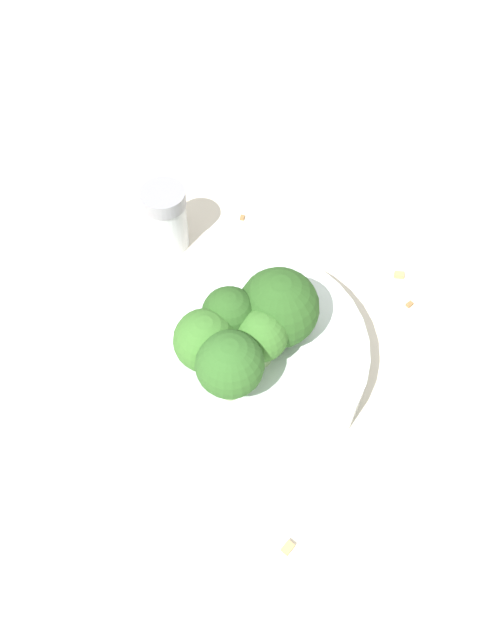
# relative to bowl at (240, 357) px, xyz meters

# --- Properties ---
(ground_plane) EXTENTS (3.00, 3.00, 0.00)m
(ground_plane) POSITION_rel_bowl_xyz_m (0.00, 0.00, -0.02)
(ground_plane) COLOR beige
(bowl) EXTENTS (0.19, 0.19, 0.04)m
(bowl) POSITION_rel_bowl_xyz_m (0.00, 0.00, 0.00)
(bowl) COLOR silver
(bowl) RESTS_ON ground_plane
(broccoli_floret_0) EXTENTS (0.04, 0.04, 0.05)m
(broccoli_floret_0) POSITION_rel_bowl_xyz_m (-0.02, 0.02, 0.05)
(broccoli_floret_0) COLOR #84AD66
(broccoli_floret_0) RESTS_ON bowl
(broccoli_floret_1) EXTENTS (0.06, 0.06, 0.06)m
(broccoli_floret_1) POSITION_rel_bowl_xyz_m (0.02, -0.03, 0.05)
(broccoli_floret_1) COLOR #8EB770
(broccoli_floret_1) RESTS_ON bowl
(broccoli_floret_2) EXTENTS (0.04, 0.04, 0.05)m
(broccoli_floret_2) POSITION_rel_bowl_xyz_m (-0.01, -0.02, 0.05)
(broccoli_floret_2) COLOR #8EB770
(broccoli_floret_2) RESTS_ON bowl
(broccoli_floret_3) EXTENTS (0.04, 0.04, 0.05)m
(broccoli_floret_3) POSITION_rel_bowl_xyz_m (-0.00, 0.01, 0.05)
(broccoli_floret_3) COLOR #8EB770
(broccoli_floret_3) RESTS_ON bowl
(broccoli_floret_4) EXTENTS (0.05, 0.05, 0.06)m
(broccoli_floret_4) POSITION_rel_bowl_xyz_m (-0.04, -0.00, 0.05)
(broccoli_floret_4) COLOR #7A9E5B
(broccoli_floret_4) RESTS_ON bowl
(pepper_shaker) EXTENTS (0.04, 0.04, 0.06)m
(pepper_shaker) POSITION_rel_bowl_xyz_m (0.12, 0.09, 0.01)
(pepper_shaker) COLOR silver
(pepper_shaker) RESTS_ON ground_plane
(almond_crumb_0) EXTENTS (0.01, 0.01, 0.01)m
(almond_crumb_0) POSITION_rel_bowl_xyz_m (-0.13, -0.05, -0.02)
(almond_crumb_0) COLOR tan
(almond_crumb_0) RESTS_ON ground_plane
(almond_crumb_1) EXTENTS (0.01, 0.01, 0.01)m
(almond_crumb_1) POSITION_rel_bowl_xyz_m (0.09, -0.13, -0.02)
(almond_crumb_1) COLOR olive
(almond_crumb_1) RESTS_ON ground_plane
(almond_crumb_2) EXTENTS (0.01, 0.00, 0.01)m
(almond_crumb_2) POSITION_rel_bowl_xyz_m (0.16, 0.03, -0.02)
(almond_crumb_2) COLOR olive
(almond_crumb_2) RESTS_ON ground_plane
(almond_crumb_3) EXTENTS (0.01, 0.01, 0.01)m
(almond_crumb_3) POSITION_rel_bowl_xyz_m (0.12, -0.12, -0.02)
(almond_crumb_3) COLOR tan
(almond_crumb_3) RESTS_ON ground_plane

